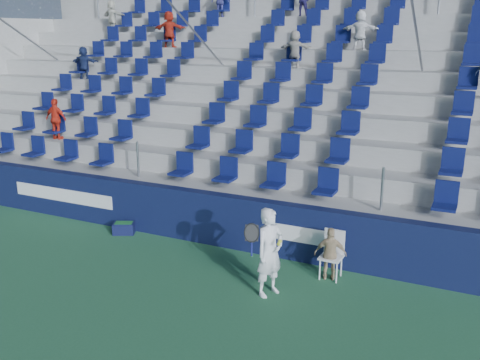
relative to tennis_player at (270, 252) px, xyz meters
name	(u,v)px	position (x,y,z in m)	size (l,w,h in m)	color
ground	(161,311)	(-1.47, -1.41, -0.84)	(70.00, 70.00, 0.00)	#2A633E
sponsor_wall	(239,223)	(-1.46, 1.74, -0.24)	(24.00, 0.32, 1.20)	#10173D
grandstand	(313,121)	(-1.47, 6.84, 1.30)	(24.00, 8.17, 6.63)	#A2A19C
tennis_player	(270,252)	(0.00, 0.00, 0.00)	(0.70, 0.72, 1.67)	white
line_judge_chair	(333,251)	(0.83, 1.24, -0.29)	(0.43, 0.45, 0.95)	white
line_judge	(331,254)	(0.83, 1.09, -0.30)	(0.62, 0.26, 1.06)	tan
ball_bin	(124,227)	(-4.35, 1.34, -0.68)	(0.59, 0.51, 0.28)	#0F1338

